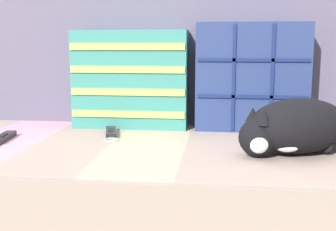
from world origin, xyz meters
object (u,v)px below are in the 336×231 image
couch (152,195)px  game_remote_far (111,133)px  throw_pillow_quilted (251,77)px  game_remote_near (3,138)px  throw_pillow_striped (131,79)px  sleeping_cat (294,128)px

couch → game_remote_far: (-0.16, 0.06, 0.20)m
throw_pillow_quilted → game_remote_near: 0.92m
throw_pillow_striped → game_remote_near: (-0.38, -0.30, -0.18)m
throw_pillow_striped → sleeping_cat: (0.57, -0.35, -0.11)m
throw_pillow_quilted → game_remote_far: bearing=-161.7°
throw_pillow_quilted → sleeping_cat: size_ratio=1.08×
game_remote_near → couch: bearing=7.6°
couch → game_remote_far: size_ratio=9.46×
throw_pillow_striped → couch: bearing=-63.0°
throw_pillow_quilted → game_remote_near: bearing=-160.6°
game_remote_near → throw_pillow_quilted: bearing=19.4°
game_remote_far → couch: bearing=-22.1°
sleeping_cat → game_remote_far: sleeping_cat is taller
throw_pillow_striped → game_remote_near: size_ratio=2.15×
sleeping_cat → game_remote_near: sleeping_cat is taller
throw_pillow_quilted → throw_pillow_striped: size_ratio=0.94×
couch → game_remote_near: 0.54m
game_remote_near → game_remote_far: same height
couch → sleeping_cat: sleeping_cat is taller
sleeping_cat → game_remote_far: bearing=163.0°
sleeping_cat → game_remote_near: (-0.95, 0.05, -0.07)m
game_remote_near → game_remote_far: (0.34, 0.13, -0.00)m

